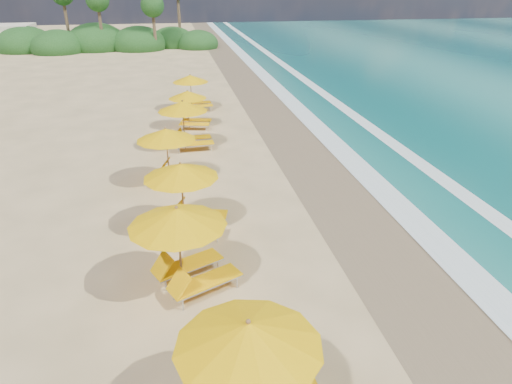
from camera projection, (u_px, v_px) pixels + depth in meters
ground at (256, 223)px, 16.10m from camera, size 160.00×160.00×0.00m
wet_sand at (364, 213)px, 16.75m from camera, size 4.00×160.00×0.01m
surf_foam at (432, 207)px, 17.18m from camera, size 4.00×160.00×0.01m
station_2 at (260, 370)px, 8.15m from camera, size 2.92×2.72×2.65m
station_3 at (186, 242)px, 12.13m from camera, size 3.42×3.40×2.60m
station_4 at (188, 193)px, 15.07m from camera, size 3.07×2.97×2.48m
station_5 at (172, 152)px, 18.67m from camera, size 2.99×2.88×2.42m
station_6 at (187, 122)px, 22.60m from camera, size 2.75×2.56×2.47m
station_7 at (191, 107)px, 25.84m from camera, size 2.66×2.56×2.17m
station_8 at (194, 90)px, 29.38m from camera, size 2.56×2.39×2.31m
treeline at (105, 41)px, 54.64m from camera, size 25.80×8.80×9.74m
beach_building at (2, 37)px, 54.72m from camera, size 7.00×5.00×2.80m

